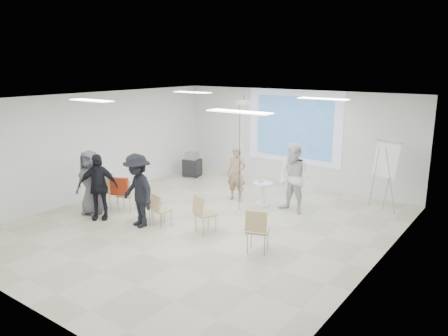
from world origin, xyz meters
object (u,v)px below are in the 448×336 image
Objects in this scene: laptop at (151,201)px; audience_mid at (137,186)px; chair_center at (160,208)px; chair_left_inner at (147,200)px; player_left at (237,170)px; chair_right_far at (257,228)px; flipchart_easel at (387,159)px; audience_left at (98,182)px; chair_left_mid at (125,193)px; av_cart at (192,165)px; player_right at (294,174)px; audience_outer at (90,179)px; chair_far_left at (105,188)px; chair_right_inner at (203,211)px; pedestal_table at (263,193)px.

audience_mid is at bearing 91.97° from laptop.
chair_left_inner is at bearing -170.97° from chair_center.
chair_center is (-0.27, -2.80, -0.39)m from player_left.
chair_right_far is 2.62× the size of laptop.
audience_left is at bearing -119.97° from flipchart_easel.
chair_left_mid is 4.01m from av_cart.
audience_outer is at bearing -132.86° from player_right.
chair_far_left is 7.37m from flipchart_easel.
player_right reaches higher than audience_left.
chair_right_far is at bearing -68.12° from player_right.
audience_mid is at bearing -49.41° from chair_left_mid.
audience_left is (-2.68, -0.76, 0.42)m from chair_right_inner.
player_right is at bearing 14.35° from chair_far_left.
pedestal_table is 4.31m from audience_left.
player_right is 3.75m from chair_left_inner.
av_cart is (-6.38, -0.20, -0.99)m from flipchart_easel.
chair_far_left is 4.02m from av_cart.
audience_mid is (-0.02, -0.38, 0.47)m from laptop.
pedestal_table is 0.75× the size of chair_left_mid.
audience_mid is at bearing -117.55° from pedestal_table.
player_right is 2.09× the size of chair_far_left.
pedestal_table is 1.11m from player_right.
av_cart is (-5.11, 4.03, -0.17)m from chair_right_far.
audience_outer reaches higher than chair_left_mid.
audience_mid reaches higher than audience_outer.
chair_far_left is 0.49× the size of audience_mid.
player_right is at bearing -127.63° from laptop.
chair_left_mid is 1.01× the size of chair_right_inner.
chair_left_mid is (0.64, 0.12, -0.05)m from chair_far_left.
player_right is at bearing 53.37° from chair_left_inner.
flipchart_easel reaches higher than av_cart.
chair_center is (1.46, -0.23, -0.05)m from chair_left_mid.
chair_center is 4.80m from av_cart.
chair_far_left is 0.51× the size of audience_left.
audience_left is at bearing -132.67° from player_left.
chair_center is (0.42, -0.02, -0.10)m from chair_left_inner.
player_right reaches higher than chair_center.
player_right is at bearing 65.46° from audience_mid.
chair_right_far reaches higher than pedestal_table.
player_left reaches higher than chair_left_inner.
audience_mid is at bearing 166.31° from chair_right_far.
chair_far_left reaches higher than laptop.
player_left is 1.85× the size of chair_right_far.
audience_outer is at bearing -102.93° from chair_far_left.
laptop is 4.49m from av_cart.
audience_left is (-4.25, -0.56, 0.40)m from chair_right_far.
audience_mid reaches higher than laptop.
audience_outer is at bearing 128.50° from audience_left.
chair_right_far is 0.49× the size of audience_left.
player_right is 4.91m from audience_left.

